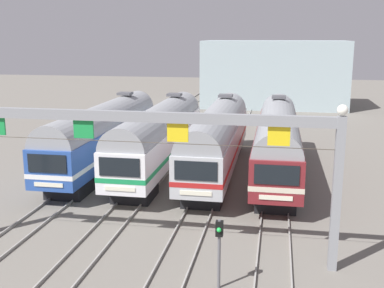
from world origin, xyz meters
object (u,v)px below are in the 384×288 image
commuter_train_blue (105,132)px  commuter_train_white (160,134)px  commuter_train_stainless (217,136)px  yard_signal_mast (219,241)px  commuter_train_maroon (277,139)px  catenary_gantry (130,142)px

commuter_train_blue → commuter_train_white: same height
commuter_train_white → commuter_train_stainless: (4.16, 0.00, 0.00)m
commuter_train_stainless → yard_signal_mast: commuter_train_stainless is taller
commuter_train_maroon → yard_signal_mast: size_ratio=6.42×
commuter_train_white → catenary_gantry: catenary_gantry is taller
commuter_train_maroon → yard_signal_mast: 16.01m
catenary_gantry → yard_signal_mast: catenary_gantry is taller
commuter_train_blue → commuter_train_maroon: size_ratio=1.00×
commuter_train_white → commuter_train_maroon: bearing=0.0°
commuter_train_blue → commuter_train_maroon: (12.49, 0.00, 0.00)m
commuter_train_blue → catenary_gantry: size_ratio=1.02×
catenary_gantry → commuter_train_stainless: bearing=81.2°
commuter_train_white → catenary_gantry: size_ratio=1.02×
commuter_train_blue → commuter_train_white: (4.16, 0.00, 0.00)m
commuter_train_stainless → catenary_gantry: 13.87m
commuter_train_stainless → commuter_train_white: bearing=180.0°
commuter_train_blue → commuter_train_maroon: bearing=0.0°
commuter_train_maroon → yard_signal_mast: bearing=-97.5°
commuter_train_stainless → catenary_gantry: catenary_gantry is taller
commuter_train_white → catenary_gantry: 13.87m
commuter_train_white → commuter_train_blue: bearing=180.0°
commuter_train_maroon → catenary_gantry: bearing=-114.8°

